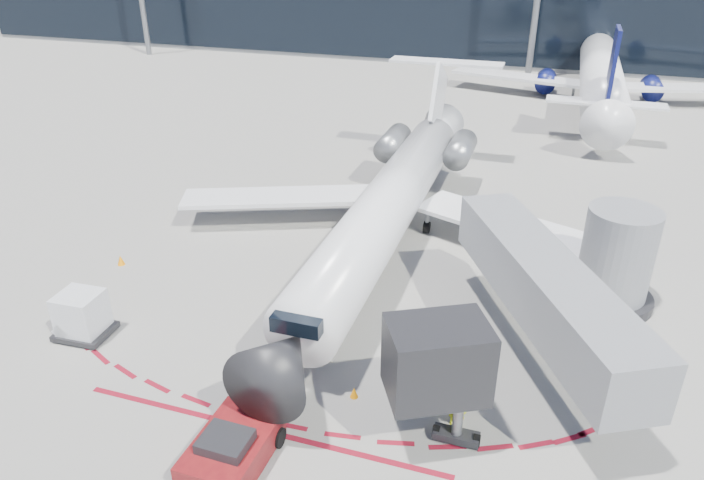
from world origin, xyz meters
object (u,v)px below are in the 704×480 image
(ramp_worker, at_px, (457,403))
(uld_container, at_px, (82,315))
(regional_jet, at_px, (394,197))
(pushback_tug, at_px, (232,449))

(ramp_worker, relative_size, uld_container, 0.85)
(regional_jet, distance_m, ramp_worker, 14.81)
(regional_jet, xyz_separation_m, ramp_worker, (5.92, -13.48, -1.67))
(regional_jet, relative_size, uld_container, 13.78)
(pushback_tug, distance_m, ramp_worker, 7.89)
(ramp_worker, bearing_deg, uld_container, -3.25)
(regional_jet, height_order, uld_container, regional_jet)
(regional_jet, height_order, ramp_worker, regional_jet)
(pushback_tug, height_order, uld_container, uld_container)
(ramp_worker, bearing_deg, regional_jet, -68.09)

